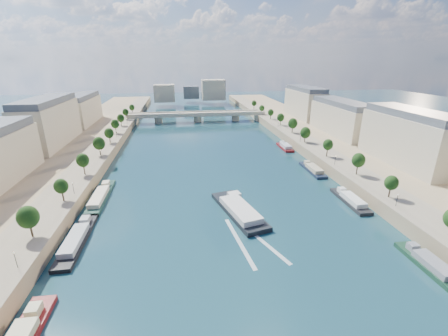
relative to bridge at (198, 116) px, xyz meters
name	(u,v)px	position (x,y,z in m)	size (l,w,h in m)	color
ground	(214,170)	(0.00, -116.52, -5.08)	(700.00, 700.00, 0.00)	#0B2733
quay_left	(50,173)	(-72.00, -116.52, -2.58)	(44.00, 520.00, 5.00)	#9E8460
quay_right	(356,158)	(72.00, -116.52, -2.58)	(44.00, 520.00, 5.00)	#9E8460
pave_left	(85,166)	(-57.00, -116.52, -0.03)	(14.00, 520.00, 0.10)	gray
pave_right	(328,154)	(57.00, -116.52, -0.03)	(14.00, 520.00, 0.10)	gray
trees_left	(89,152)	(-55.00, -114.52, 5.39)	(4.80, 268.80, 8.26)	#382B1E
trees_right	(317,139)	(55.00, -106.52, 5.39)	(4.80, 268.80, 8.26)	#382B1E
lamps_left	(89,167)	(-52.50, -126.52, 2.70)	(0.36, 200.36, 4.28)	black
lamps_right	(316,147)	(52.50, -111.52, 2.70)	(0.36, 200.36, 4.28)	black
buildings_left	(24,136)	(-85.00, -104.52, 11.37)	(16.00, 226.00, 23.20)	#BEB192
buildings_right	(370,125)	(85.00, -104.52, 11.37)	(16.00, 226.00, 23.20)	#BEB192
skyline	(194,91)	(3.19, 103.00, 9.57)	(79.00, 42.00, 22.00)	#BEB192
bridge	(198,116)	(0.00, 0.00, 0.00)	(112.00, 12.00, 8.15)	#C1B79E
tour_barge	(239,210)	(3.69, -159.80, -3.91)	(15.71, 31.14, 4.07)	black
wake	(250,241)	(3.69, -176.35, -5.06)	(13.95, 25.94, 0.04)	silver
moored_barges_left	(57,275)	(-45.50, -184.93, -4.24)	(5.00, 122.44, 3.60)	#1C1E3E
moored_barges_right	(358,207)	(45.50, -162.76, -4.24)	(5.00, 163.27, 3.60)	black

